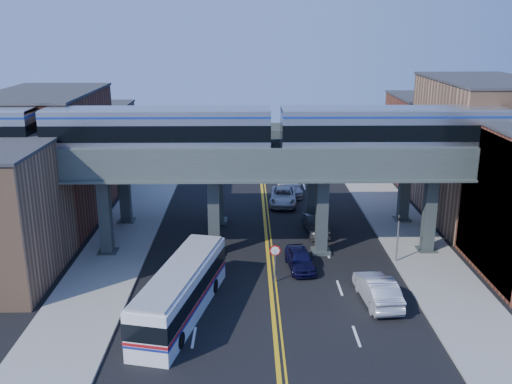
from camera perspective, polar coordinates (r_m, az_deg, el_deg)
ground at (r=35.97m, az=1.64°, el=-11.02°), size 120.00×120.00×0.00m
sidewalk_west at (r=46.11m, az=-13.40°, el=-4.97°), size 5.00×70.00×0.16m
sidewalk_east at (r=46.85m, az=15.34°, el=-4.77°), size 5.00×70.00×0.16m
building_west_b at (r=51.99m, az=-19.97°, el=3.17°), size 8.00×14.00×11.00m
building_west_c at (r=64.44m, az=-16.21°, el=4.58°), size 8.00×10.00×8.00m
building_east_b at (r=52.94m, az=21.39°, el=3.81°), size 8.00×14.00×12.00m
building_east_c at (r=65.19m, az=17.07°, el=5.09°), size 8.00×10.00×9.00m
mural_panel at (r=41.04m, az=22.19°, el=-1.56°), size 0.10×9.50×9.50m
elevated_viaduct_near at (r=41.16m, az=1.24°, el=2.24°), size 52.00×3.60×7.40m
elevated_viaduct_far at (r=47.97m, az=0.93°, el=4.31°), size 52.00×3.60×7.40m
transit_train at (r=41.01m, az=-9.77°, el=6.06°), size 49.09×3.08×3.59m
stop_sign at (r=37.94m, az=1.92°, el=-6.56°), size 0.76×0.09×2.63m
traffic_signal at (r=41.87m, az=14.02°, el=-4.00°), size 0.15×0.18×4.10m
transit_bus at (r=34.31m, az=-7.51°, el=-9.86°), size 4.84×11.37×2.86m
car_lane_a at (r=40.43m, az=4.42°, el=-6.69°), size 2.17×4.44×1.46m
car_lane_b at (r=47.06m, az=6.00°, el=-3.30°), size 1.89×4.56×1.47m
car_lane_c at (r=54.48m, az=2.74°, el=-0.42°), size 2.94×5.60×1.50m
car_lane_d at (r=57.71m, az=3.39°, el=0.57°), size 2.44×5.45×1.55m
car_parked_curb at (r=36.46m, az=12.05°, el=-9.51°), size 2.26×5.33×1.71m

